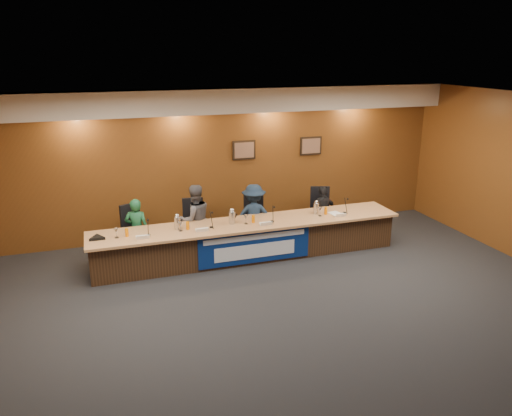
{
  "coord_description": "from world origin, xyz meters",
  "views": [
    {
      "loc": [
        -2.74,
        -6.37,
        3.96
      ],
      "look_at": [
        0.17,
        2.43,
        1.0
      ],
      "focal_mm": 35.0,
      "sensor_mm": 36.0,
      "label": 1
    }
  ],
  "objects_px": {
    "panelist_b": "(195,219)",
    "panelist_c": "(254,216)",
    "carafe_left": "(177,223)",
    "office_chair_b": "(194,229)",
    "banner": "(255,247)",
    "carafe_right": "(316,208)",
    "office_chair_a": "(137,235)",
    "office_chair_c": "(252,223)",
    "carafe_mid": "(232,218)",
    "office_chair_d": "(320,215)",
    "panelist_a": "(137,230)",
    "panelist_d": "(322,212)",
    "dais_body": "(248,241)",
    "speakerphone": "(97,238)"
  },
  "relations": [
    {
      "from": "panelist_d",
      "to": "office_chair_b",
      "type": "relative_size",
      "value": 2.41
    },
    {
      "from": "panelist_d",
      "to": "office_chair_b",
      "type": "bearing_deg",
      "value": -9.12
    },
    {
      "from": "carafe_left",
      "to": "office_chair_b",
      "type": "bearing_deg",
      "value": 56.06
    },
    {
      "from": "panelist_a",
      "to": "office_chair_c",
      "type": "relative_size",
      "value": 2.61
    },
    {
      "from": "panelist_a",
      "to": "office_chair_c",
      "type": "height_order",
      "value": "panelist_a"
    },
    {
      "from": "dais_body",
      "to": "panelist_d",
      "type": "relative_size",
      "value": 5.19
    },
    {
      "from": "panelist_c",
      "to": "carafe_left",
      "type": "bearing_deg",
      "value": 31.81
    },
    {
      "from": "panelist_c",
      "to": "panelist_d",
      "type": "xyz_separation_m",
      "value": [
        1.57,
        0.0,
        -0.09
      ]
    },
    {
      "from": "office_chair_a",
      "to": "office_chair_d",
      "type": "bearing_deg",
      "value": -23.48
    },
    {
      "from": "office_chair_a",
      "to": "office_chair_c",
      "type": "bearing_deg",
      "value": -23.48
    },
    {
      "from": "office_chair_c",
      "to": "speakerphone",
      "type": "xyz_separation_m",
      "value": [
        -3.12,
        -0.71,
        0.3
      ]
    },
    {
      "from": "panelist_b",
      "to": "panelist_c",
      "type": "xyz_separation_m",
      "value": [
        1.24,
        0.0,
        -0.05
      ]
    },
    {
      "from": "panelist_b",
      "to": "office_chair_d",
      "type": "height_order",
      "value": "panelist_b"
    },
    {
      "from": "dais_body",
      "to": "carafe_right",
      "type": "bearing_deg",
      "value": 1.12
    },
    {
      "from": "banner",
      "to": "carafe_left",
      "type": "height_order",
      "value": "carafe_left"
    },
    {
      "from": "dais_body",
      "to": "carafe_left",
      "type": "relative_size",
      "value": 23.96
    },
    {
      "from": "panelist_d",
      "to": "speakerphone",
      "type": "height_order",
      "value": "panelist_d"
    },
    {
      "from": "office_chair_d",
      "to": "office_chair_c",
      "type": "bearing_deg",
      "value": -161.39
    },
    {
      "from": "office_chair_a",
      "to": "carafe_mid",
      "type": "height_order",
      "value": "carafe_mid"
    },
    {
      "from": "dais_body",
      "to": "banner",
      "type": "height_order",
      "value": "banner"
    },
    {
      "from": "speakerphone",
      "to": "panelist_a",
      "type": "bearing_deg",
      "value": 39.56
    },
    {
      "from": "banner",
      "to": "carafe_right",
      "type": "bearing_deg",
      "value": 16.91
    },
    {
      "from": "panelist_b",
      "to": "panelist_c",
      "type": "relative_size",
      "value": 1.07
    },
    {
      "from": "panelist_c",
      "to": "carafe_mid",
      "type": "height_order",
      "value": "panelist_c"
    },
    {
      "from": "office_chair_c",
      "to": "office_chair_d",
      "type": "xyz_separation_m",
      "value": [
        1.57,
        0.0,
        0.0
      ]
    },
    {
      "from": "panelist_c",
      "to": "carafe_left",
      "type": "height_order",
      "value": "panelist_c"
    },
    {
      "from": "panelist_d",
      "to": "carafe_right",
      "type": "height_order",
      "value": "panelist_d"
    },
    {
      "from": "office_chair_a",
      "to": "office_chair_d",
      "type": "xyz_separation_m",
      "value": [
        3.95,
        0.0,
        0.0
      ]
    },
    {
      "from": "dais_body",
      "to": "office_chair_d",
      "type": "height_order",
      "value": "dais_body"
    },
    {
      "from": "banner",
      "to": "panelist_c",
      "type": "height_order",
      "value": "panelist_c"
    },
    {
      "from": "banner",
      "to": "carafe_mid",
      "type": "relative_size",
      "value": 8.92
    },
    {
      "from": "dais_body",
      "to": "speakerphone",
      "type": "distance_m",
      "value": 2.86
    },
    {
      "from": "office_chair_c",
      "to": "speakerphone",
      "type": "relative_size",
      "value": 1.5
    },
    {
      "from": "office_chair_c",
      "to": "office_chair_a",
      "type": "bearing_deg",
      "value": -155.21
    },
    {
      "from": "panelist_d",
      "to": "carafe_left",
      "type": "height_order",
      "value": "panelist_d"
    },
    {
      "from": "carafe_right",
      "to": "panelist_a",
      "type": "bearing_deg",
      "value": 171.57
    },
    {
      "from": "panelist_b",
      "to": "carafe_right",
      "type": "height_order",
      "value": "panelist_b"
    },
    {
      "from": "banner",
      "to": "office_chair_b",
      "type": "xyz_separation_m",
      "value": [
        -0.94,
        1.07,
        0.1
      ]
    },
    {
      "from": "panelist_a",
      "to": "office_chair_d",
      "type": "distance_m",
      "value": 3.96
    },
    {
      "from": "panelist_b",
      "to": "carafe_left",
      "type": "bearing_deg",
      "value": 41.98
    },
    {
      "from": "panelist_c",
      "to": "speakerphone",
      "type": "relative_size",
      "value": 4.17
    },
    {
      "from": "dais_body",
      "to": "panelist_d",
      "type": "height_order",
      "value": "panelist_d"
    },
    {
      "from": "office_chair_b",
      "to": "panelist_d",
      "type": "bearing_deg",
      "value": 4.69
    },
    {
      "from": "carafe_right",
      "to": "speakerphone",
      "type": "distance_m",
      "value": 4.29
    },
    {
      "from": "panelist_a",
      "to": "office_chair_c",
      "type": "xyz_separation_m",
      "value": [
        2.38,
        0.1,
        -0.15
      ]
    },
    {
      "from": "carafe_left",
      "to": "speakerphone",
      "type": "relative_size",
      "value": 0.78
    },
    {
      "from": "office_chair_b",
      "to": "carafe_left",
      "type": "bearing_deg",
      "value": -117.21
    },
    {
      "from": "office_chair_d",
      "to": "dais_body",
      "type": "bearing_deg",
      "value": -142.09
    },
    {
      "from": "panelist_a",
      "to": "office_chair_b",
      "type": "distance_m",
      "value": 1.15
    },
    {
      "from": "office_chair_a",
      "to": "carafe_right",
      "type": "relative_size",
      "value": 2.11
    }
  ]
}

